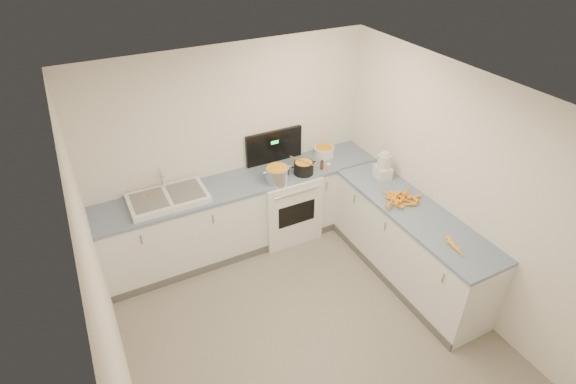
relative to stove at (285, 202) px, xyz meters
name	(u,v)px	position (x,y,z in m)	size (l,w,h in m)	color
floor	(311,336)	(-0.55, -1.69, -0.47)	(3.50, 4.00, 0.00)	gray
ceiling	(320,111)	(-0.55, -1.69, 2.03)	(3.50, 4.00, 0.00)	white
wall_back	(232,148)	(-0.55, 0.31, 0.78)	(3.50, 2.50, 0.00)	white
wall_left	(107,314)	(-2.30, -1.69, 0.78)	(4.00, 2.50, 0.00)	white
wall_right	(462,193)	(1.20, -1.69, 0.78)	(4.00, 2.50, 0.00)	white
counter_back	(245,213)	(-0.55, 0.01, 0.00)	(3.50, 0.62, 0.94)	white
counter_right	(409,243)	(0.90, -1.39, 0.00)	(0.62, 2.20, 0.94)	white
stove	(285,202)	(0.00, 0.00, 0.00)	(0.76, 0.65, 1.36)	white
sink	(168,198)	(-1.45, 0.02, 0.50)	(0.86, 0.52, 0.31)	white
steel_pot	(277,175)	(-0.18, -0.17, 0.55)	(0.28, 0.28, 0.21)	silver
black_pot	(304,169)	(0.19, -0.15, 0.53)	(0.24, 0.24, 0.17)	black
wooden_spoon	(304,162)	(0.19, -0.15, 0.63)	(0.02, 0.02, 0.42)	#AD7A47
mixing_bowl	(324,151)	(0.64, 0.12, 0.53)	(0.27, 0.27, 0.12)	white
extract_bottle	(322,165)	(0.44, -0.17, 0.52)	(0.04, 0.04, 0.10)	#593319
spice_jar	(328,168)	(0.50, -0.23, 0.51)	(0.05, 0.05, 0.08)	#E5B266
food_processor	(383,167)	(0.99, -0.67, 0.61)	(0.20, 0.23, 0.34)	white
carrot_pile	(399,198)	(0.85, -1.15, 0.50)	(0.53, 0.44, 0.09)	#FFA31F
peeled_carrots	(455,246)	(0.82, -2.05, 0.49)	(0.10, 0.30, 0.04)	#FFA726
peelings	(147,197)	(-1.65, 0.09, 0.54)	(0.21, 0.22, 0.01)	tan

